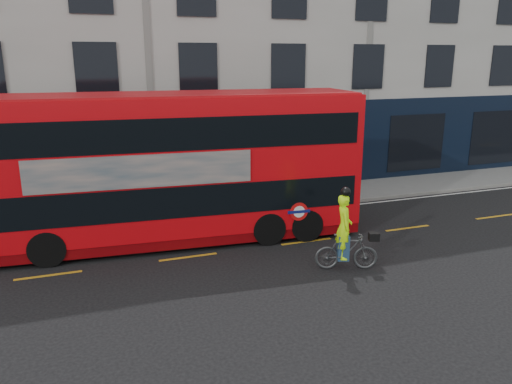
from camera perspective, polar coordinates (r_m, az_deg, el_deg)
name	(u,v)px	position (r m, az deg, el deg)	size (l,w,h in m)	color
ground	(199,277)	(14.26, -6.48, -9.60)	(120.00, 120.00, 0.00)	black
pavement	(162,210)	(20.23, -10.71, -2.00)	(60.00, 3.00, 0.12)	gray
kerb	(168,221)	(18.82, -9.98, -3.27)	(60.00, 0.12, 0.13)	gray
building_terrace	(132,23)	(25.78, -13.96, 18.22)	(50.00, 10.07, 15.00)	#B7B4AC
road_edge_line	(170,225)	(18.55, -9.81, -3.73)	(58.00, 0.10, 0.01)	silver
lane_dashes	(188,257)	(15.61, -7.75, -7.37)	(58.00, 0.12, 0.01)	#C88C17
bus	(176,167)	(16.41, -9.12, 2.82)	(12.21, 3.63, 4.86)	red
cyclist	(346,242)	(14.56, 10.22, -5.67)	(1.88, 1.08, 2.46)	#404344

